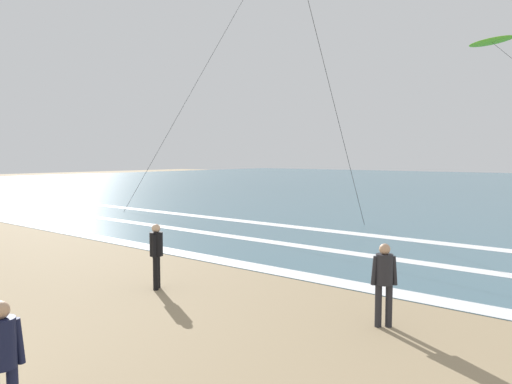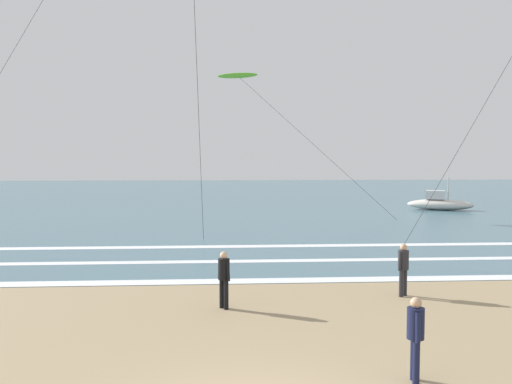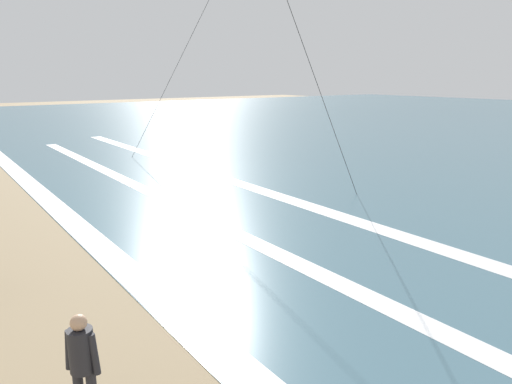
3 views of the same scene
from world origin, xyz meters
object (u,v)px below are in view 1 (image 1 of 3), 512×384
surfer_foreground_main (384,277)px  surfer_mid_group (2,356)px  surfer_left_far (156,250)px  kite_lime_high_right (492,42)px

surfer_foreground_main → surfer_mid_group: 6.44m
surfer_left_far → surfer_mid_group: bearing=-55.5°
surfer_left_far → kite_lime_high_right: 27.73m
kite_lime_high_right → surfer_left_far: bearing=-92.6°
surfer_mid_group → surfer_foreground_main: bearing=73.0°
surfer_left_far → kite_lime_high_right: kite_lime_high_right is taller
surfer_left_far → surfer_foreground_main: size_ratio=1.00×
surfer_left_far → surfer_foreground_main: same height
surfer_left_far → surfer_mid_group: size_ratio=1.00×
surfer_left_far → surfer_mid_group: (3.53, -5.14, 0.00)m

